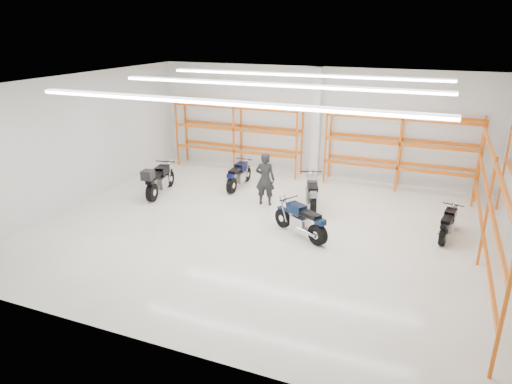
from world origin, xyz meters
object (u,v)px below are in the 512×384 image
at_px(motorcycle_main, 302,221).
at_px(motorcycle_back_b, 238,176).
at_px(motorcycle_back_d, 448,225).
at_px(structural_column, 316,124).
at_px(motorcycle_back_a, 158,181).
at_px(standing_man, 265,179).
at_px(motorcycle_back_c, 312,193).

bearing_deg(motorcycle_main, motorcycle_back_b, 137.07).
bearing_deg(motorcycle_back_d, structural_column, 140.39).
bearing_deg(motorcycle_back_a, motorcycle_main, -13.35).
xyz_separation_m(motorcycle_main, motorcycle_back_a, (-6.00, 1.42, 0.09)).
distance_m(motorcycle_back_b, standing_man, 2.10).
height_order(motorcycle_back_b, standing_man, standing_man).
relative_size(motorcycle_back_b, structural_column, 0.47).
bearing_deg(motorcycle_main, motorcycle_back_d, 21.06).
distance_m(motorcycle_main, structural_column, 6.30).
relative_size(motorcycle_back_a, motorcycle_back_b, 1.14).
bearing_deg(motorcycle_back_b, motorcycle_main, -42.93).
distance_m(motorcycle_back_c, motorcycle_back_d, 4.51).
relative_size(motorcycle_back_c, standing_man, 1.18).
distance_m(standing_man, structural_column, 4.14).
distance_m(motorcycle_back_a, motorcycle_back_c, 5.71).
xyz_separation_m(motorcycle_back_a, motorcycle_back_b, (2.41, 1.91, -0.11)).
xyz_separation_m(motorcycle_back_c, standing_man, (-1.61, -0.33, 0.42)).
bearing_deg(standing_man, motorcycle_main, 127.25).
distance_m(motorcycle_back_d, standing_man, 6.08).
xyz_separation_m(motorcycle_main, standing_man, (-1.98, 2.07, 0.45)).
height_order(motorcycle_main, structural_column, structural_column).
distance_m(motorcycle_main, standing_man, 2.90).
bearing_deg(structural_column, motorcycle_back_d, -39.61).
bearing_deg(motorcycle_main, structural_column, 101.58).
bearing_deg(motorcycle_back_c, motorcycle_main, -81.31).
bearing_deg(structural_column, motorcycle_back_a, -136.68).
xyz_separation_m(motorcycle_back_b, structural_column, (2.37, 2.60, 1.76)).
xyz_separation_m(motorcycle_back_a, motorcycle_back_d, (10.06, 0.14, -0.16)).
height_order(motorcycle_back_b, structural_column, structural_column).
bearing_deg(motorcycle_main, motorcycle_back_a, 166.65).
relative_size(motorcycle_main, standing_man, 1.03).
xyz_separation_m(motorcycle_back_b, motorcycle_back_d, (7.65, -1.77, -0.06)).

